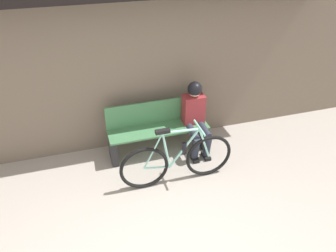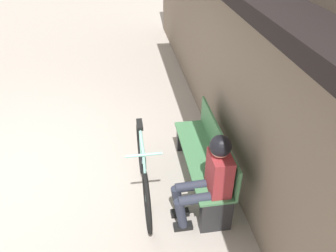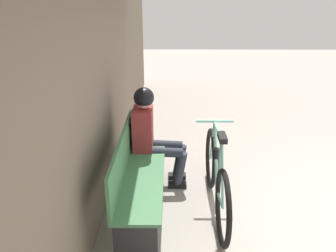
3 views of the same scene
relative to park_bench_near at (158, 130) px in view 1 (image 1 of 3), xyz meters
name	(u,v)px [view 1 (image 1 of 3)]	position (x,y,z in m)	size (l,w,h in m)	color
storefront_wall	(114,50)	(-0.54, 0.40, 1.26)	(12.00, 0.56, 3.20)	#756656
park_bench_near	(158,130)	(0.00, 0.00, 0.00)	(1.61, 0.42, 0.87)	#477F51
bicycle	(177,160)	(0.07, -0.80, -0.02)	(1.68, 0.40, 0.95)	black
person_seated	(196,113)	(0.60, -0.12, 0.28)	(0.34, 0.62, 1.19)	#2D3342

